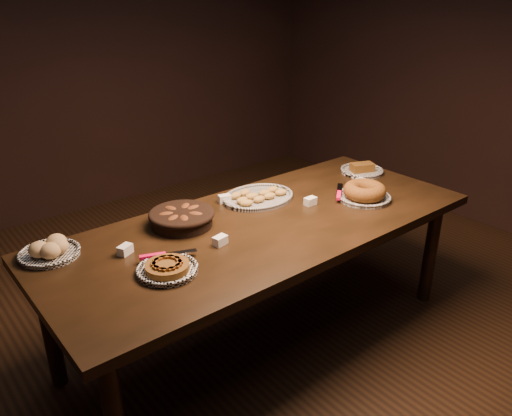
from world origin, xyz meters
TOP-DOWN VIEW (x-y plane):
  - ground at (0.00, 0.00)m, footprint 5.00×5.00m
  - buffet_table at (0.00, 0.00)m, footprint 2.40×1.00m
  - apple_tart_plate at (-0.66, -0.12)m, footprint 0.33×0.30m
  - madeleine_platter at (0.17, 0.26)m, footprint 0.45×0.36m
  - bundt_cake_plate at (0.66, -0.13)m, footprint 0.35×0.40m
  - croissant_basket at (-0.36, 0.24)m, footprint 0.35×0.35m
  - bread_roll_plate at (-1.02, 0.35)m, footprint 0.28×0.28m
  - loaf_plate at (1.02, 0.18)m, footprint 0.29×0.29m
  - tent_cards at (0.02, 0.10)m, footprint 1.63×0.47m

SIDE VIEW (x-z plane):
  - ground at x=0.00m, z-range 0.00..0.00m
  - buffet_table at x=0.00m, z-range 0.30..1.05m
  - madeleine_platter at x=0.17m, z-range 0.74..0.79m
  - loaf_plate at x=1.02m, z-range 0.74..0.80m
  - apple_tart_plate at x=-0.66m, z-range 0.74..0.80m
  - tent_cards at x=0.02m, z-range 0.75..0.79m
  - bread_roll_plate at x=-1.02m, z-range 0.74..0.83m
  - bundt_cake_plate at x=0.66m, z-range 0.74..0.84m
  - croissant_basket at x=-0.36m, z-range 0.76..0.84m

